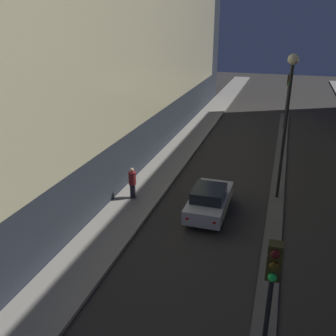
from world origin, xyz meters
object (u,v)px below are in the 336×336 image
object	(u,v)px
traffic_light_near	(270,292)
pedestrian_on_left_sidewalk	(132,182)
traffic_light_mid	(288,90)
car_left_lane	(209,200)
street_lamp	(288,102)

from	to	relation	value
traffic_light_near	pedestrian_on_left_sidewalk	size ratio (longest dim) A/B	2.72
traffic_light_mid	car_left_lane	xyz separation A→B (m)	(-3.21, -17.07, -2.77)
traffic_light_near	pedestrian_on_left_sidewalk	world-z (taller)	traffic_light_near
traffic_light_mid	street_lamp	distance (m)	14.34
traffic_light_mid	traffic_light_near	bearing A→B (deg)	-90.00
traffic_light_near	car_left_lane	bearing A→B (deg)	108.81
street_lamp	pedestrian_on_left_sidewalk	bearing A→B (deg)	-161.01
traffic_light_near	pedestrian_on_left_sidewalk	xyz separation A→B (m)	(-7.47, 9.71, -2.47)
street_lamp	car_left_lane	xyz separation A→B (m)	(-3.21, -2.84, -4.59)
traffic_light_near	street_lamp	distance (m)	12.41
car_left_lane	traffic_light_mid	bearing A→B (deg)	79.34
street_lamp	car_left_lane	distance (m)	6.28
car_left_lane	pedestrian_on_left_sidewalk	distance (m)	4.27
traffic_light_mid	car_left_lane	distance (m)	17.59
traffic_light_near	pedestrian_on_left_sidewalk	bearing A→B (deg)	127.57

